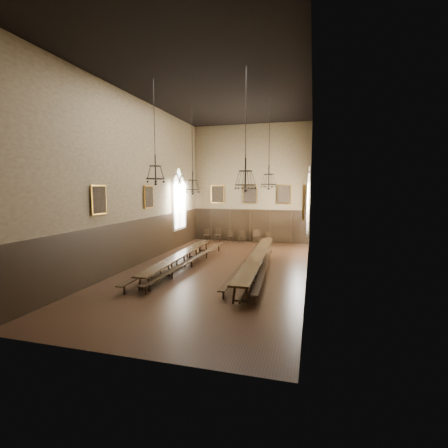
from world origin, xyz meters
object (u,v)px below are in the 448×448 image
at_px(table_right, 257,263).
at_px(chair_4, 256,239).
at_px(chair_1, 218,237).
at_px(chandelier_back_right, 269,179).
at_px(chair_3, 241,239).
at_px(bench_left_inner, 192,262).
at_px(table_left, 181,260).
at_px(chair_0, 206,237).
at_px(bench_left_outer, 172,261).
at_px(chandelier_front_left, 156,172).
at_px(chandelier_front_right, 245,177).
at_px(bench_right_outer, 264,267).
at_px(chair_5, 268,240).
at_px(bench_right_inner, 245,265).
at_px(chandelier_back_left, 193,184).
at_px(chair_2, 230,238).

xyz_separation_m(table_right, chair_4, (-1.46, 8.28, -0.11)).
bearing_deg(chair_1, chandelier_back_right, -54.59).
bearing_deg(chair_3, bench_left_inner, -92.17).
relative_size(table_left, chair_0, 10.30).
height_order(bench_left_outer, chair_4, chair_4).
distance_m(table_right, chandelier_front_left, 6.71).
bearing_deg(table_left, chandelier_front_right, -32.76).
bearing_deg(bench_right_outer, chair_5, 96.29).
xyz_separation_m(table_right, chandelier_front_left, (-4.32, -2.47, 4.50)).
distance_m(chair_5, chandelier_front_left, 12.38).
distance_m(chair_0, chair_3, 2.88).
distance_m(bench_right_inner, chandelier_front_left, 6.40).
xyz_separation_m(chandelier_back_right, chandelier_front_right, (-0.29, -5.04, -0.06)).
bearing_deg(chair_0, chandelier_back_left, -81.52).
xyz_separation_m(chair_0, chandelier_back_left, (1.19, -6.06, 4.15)).
relative_size(table_left, bench_left_inner, 0.92).
distance_m(chair_0, chandelier_back_left, 7.44).
height_order(bench_left_outer, chair_5, chair_5).
relative_size(bench_left_outer, chair_0, 11.31).
distance_m(chair_4, chandelier_front_left, 12.04).
height_order(bench_right_inner, chair_1, chair_1).
distance_m(chair_1, chandelier_front_left, 11.82).
xyz_separation_m(chair_1, chair_2, (1.05, -0.04, -0.04)).
bearing_deg(table_right, chair_4, 99.98).
bearing_deg(chair_2, bench_right_outer, -73.11).
height_order(chair_3, chair_5, chair_3).
bearing_deg(chair_2, chandelier_back_right, -66.45).
xyz_separation_m(table_left, table_right, (4.09, 0.27, 0.06)).
bearing_deg(table_right, chair_1, 118.64).
bearing_deg(chandelier_back_right, chair_5, 97.25).
xyz_separation_m(table_left, chair_3, (1.43, 8.59, -0.10)).
height_order(chandelier_back_left, chandelier_front_left, same).
height_order(chair_1, chair_3, chair_1).
height_order(table_right, bench_right_outer, table_right).
xyz_separation_m(chair_4, chandelier_front_left, (-2.86, -10.75, 4.61)).
relative_size(bench_left_outer, chair_3, 11.59).
relative_size(chair_3, chandelier_front_left, 0.20).
bearing_deg(bench_right_outer, bench_left_inner, -179.69).
xyz_separation_m(chair_1, chair_4, (3.13, -0.12, 0.00)).
bearing_deg(table_right, chair_5, 93.88).
bearing_deg(bench_left_outer, chair_0, 96.23).
bearing_deg(bench_left_inner, bench_right_inner, 2.89).
bearing_deg(chandelier_front_left, bench_right_outer, 26.27).
height_order(bench_left_inner, chair_1, chair_1).
relative_size(bench_left_inner, chandelier_back_left, 1.99).
xyz_separation_m(chair_2, chair_5, (2.97, 0.01, 0.00)).
height_order(chair_1, chandelier_back_left, chandelier_back_left).
xyz_separation_m(chair_2, chair_4, (2.08, -0.08, 0.05)).
bearing_deg(chandelier_back_left, chair_0, 101.13).
bearing_deg(bench_left_outer, chandelier_front_right, -29.37).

